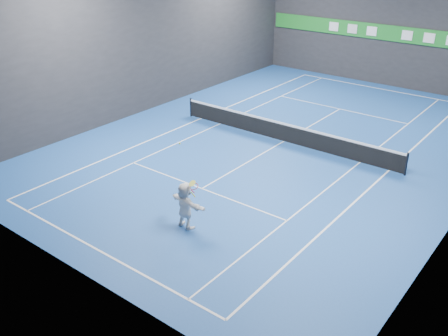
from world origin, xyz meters
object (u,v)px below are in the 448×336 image
Objects in this scene: player at (185,205)px; tennis_racket at (194,187)px; tennis_net at (284,132)px; tennis_ball at (180,144)px.

player is 2.70× the size of tennis_racket.
tennis_net is (-1.43, 8.98, -0.34)m from player.
tennis_ball reaches higher than tennis_racket.
tennis_ball is 0.09× the size of tennis_racket.
tennis_racket is (1.81, -8.93, 1.17)m from tennis_net.
tennis_ball reaches higher than tennis_net.
tennis_ball is (-0.21, 0.06, 2.30)m from player.
tennis_racket is (0.38, 0.05, 0.83)m from player.
tennis_ball is 0.00× the size of tennis_net.
tennis_racket is at bearing -1.60° from tennis_ball.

